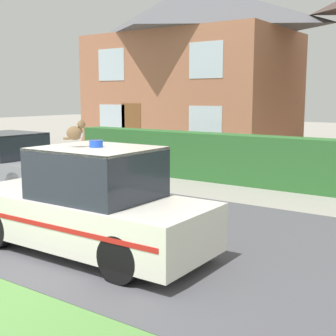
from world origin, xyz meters
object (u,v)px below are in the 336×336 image
Objects in this scene: cat at (76,132)px; police_car at (88,205)px; house_left at (192,67)px; neighbour_car_near at (10,163)px.

police_car is at bearing 36.77° from cat.
cat is at bearing -64.64° from house_left.
police_car reaches higher than neighbour_car_near.
cat is at bearing -26.24° from neighbour_car_near.
cat reaches higher than neighbour_car_near.
police_car is 5.91m from neighbour_car_near.
police_car is 14.12m from house_left.
cat is at bearing 74.71° from police_car.
police_car is 1.05× the size of neighbour_car_near.
cat is 6.07m from neighbour_car_near.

